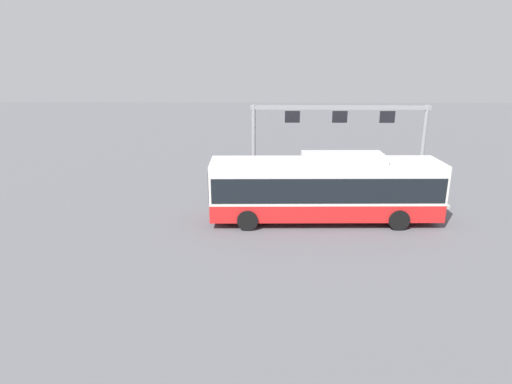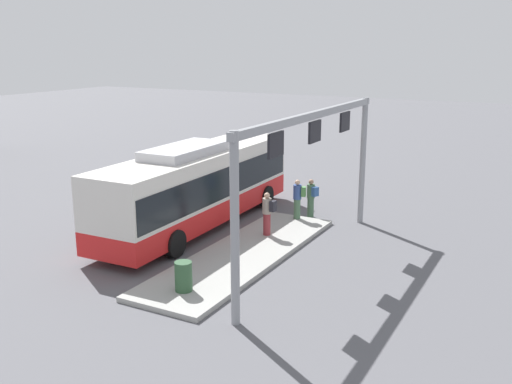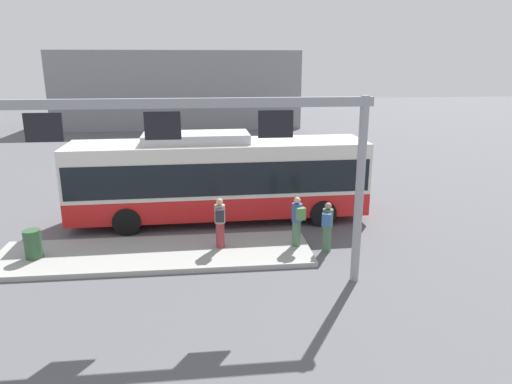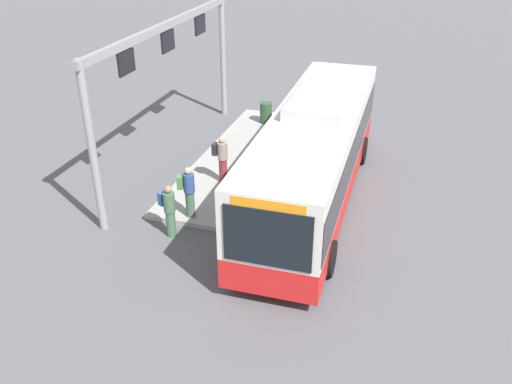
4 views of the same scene
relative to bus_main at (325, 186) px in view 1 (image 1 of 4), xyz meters
The scene contains 8 objects.
ground_plane 1.81m from the bus_main, ahead, with size 120.00×120.00×0.00m, color #56565B.
platform_curb 4.36m from the bus_main, 123.33° to the right, with size 10.00×2.80×0.16m, color #9E9E99.
bus_main is the anchor object (origin of this frame).
person_boarding 4.97m from the bus_main, 46.51° to the right, with size 0.49×0.60×1.67m.
person_waiting_near 4.20m from the bus_main, 54.34° to the right, with size 0.45×0.59×1.67m.
person_waiting_mid 3.31m from the bus_main, 91.82° to the right, with size 0.35×0.53×1.67m.
platform_sign_gantry 6.20m from the bus_main, 105.20° to the right, with size 10.74×0.24×5.20m.
trash_bin 6.90m from the bus_main, 149.96° to the right, with size 0.52×0.52×0.90m, color #2D5133.
Camera 1 is at (3.09, 20.68, 7.94)m, focal length 30.56 mm.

